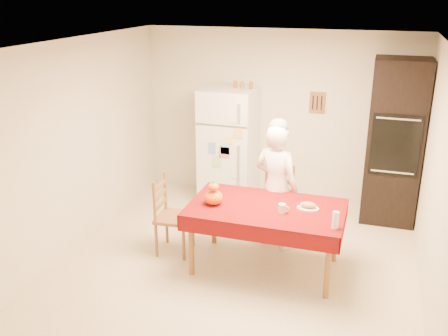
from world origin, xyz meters
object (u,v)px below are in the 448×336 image
at_px(refrigerator, 228,146).
at_px(pumpkin_lower, 214,197).
at_px(chair_left, 169,212).
at_px(oven_cabinet, 395,143).
at_px(dining_table, 266,212).
at_px(wine_glass, 335,220).
at_px(bread_plate, 308,208).
at_px(chair_far, 276,199).
at_px(coffee_mug, 282,208).
at_px(seated_woman, 276,187).

bearing_deg(refrigerator, pumpkin_lower, -77.93).
relative_size(refrigerator, chair_left, 1.79).
xyz_separation_m(oven_cabinet, dining_table, (-1.31, -1.78, -0.41)).
bearing_deg(pumpkin_lower, oven_cabinet, 44.99).
relative_size(wine_glass, bread_plate, 0.73).
height_order(chair_left, bread_plate, chair_left).
bearing_deg(refrigerator, oven_cabinet, 1.18).
height_order(dining_table, bread_plate, bread_plate).
height_order(oven_cabinet, chair_far, oven_cabinet).
xyz_separation_m(oven_cabinet, coffee_mug, (-1.12, -1.88, -0.29)).
distance_m(refrigerator, dining_table, 1.99).
xyz_separation_m(dining_table, bread_plate, (0.44, 0.08, 0.08)).
distance_m(seated_woman, bread_plate, 0.66).
xyz_separation_m(chair_left, wine_glass, (1.96, -0.33, 0.34)).
height_order(chair_far, bread_plate, chair_far).
xyz_separation_m(chair_left, coffee_mug, (1.38, -0.14, 0.30)).
height_order(chair_far, seated_woman, seated_woman).
bearing_deg(wine_glass, oven_cabinet, 75.35).
distance_m(chair_far, chair_left, 1.37).
xyz_separation_m(chair_far, wine_glass, (0.83, -1.11, 0.34)).
xyz_separation_m(refrigerator, dining_table, (0.97, -1.73, -0.16)).
bearing_deg(oven_cabinet, bread_plate, -116.97).
distance_m(chair_far, pumpkin_lower, 1.11).
distance_m(chair_left, coffee_mug, 1.42).
bearing_deg(bread_plate, dining_table, -170.34).
bearing_deg(dining_table, wine_glass, -20.90).
bearing_deg(dining_table, pumpkin_lower, -169.60).
bearing_deg(seated_woman, pumpkin_lower, 67.79).
distance_m(chair_left, pumpkin_lower, 0.71).
xyz_separation_m(refrigerator, chair_left, (-0.22, -1.69, -0.34)).
distance_m(refrigerator, chair_far, 1.33).
distance_m(oven_cabinet, bread_plate, 1.94).
xyz_separation_m(chair_far, bread_plate, (0.50, -0.74, 0.26)).
distance_m(refrigerator, bread_plate, 2.18).
xyz_separation_m(oven_cabinet, pumpkin_lower, (-1.89, -1.89, -0.26)).
distance_m(chair_left, wine_glass, 2.01).
xyz_separation_m(refrigerator, oven_cabinet, (2.28, 0.05, 0.25)).
height_order(refrigerator, bread_plate, refrigerator).
relative_size(refrigerator, bread_plate, 7.08).
bearing_deg(chair_far, coffee_mug, -65.18).
distance_m(refrigerator, pumpkin_lower, 1.88).
bearing_deg(chair_far, refrigerator, 144.26).
xyz_separation_m(refrigerator, pumpkin_lower, (0.39, -1.84, -0.01)).
distance_m(dining_table, chair_left, 1.20).
height_order(dining_table, wine_glass, wine_glass).
height_order(refrigerator, coffee_mug, refrigerator).
xyz_separation_m(oven_cabinet, wine_glass, (-0.54, -2.07, -0.25)).
bearing_deg(chair_left, coffee_mug, -99.34).
relative_size(seated_woman, wine_glass, 8.88).
distance_m(chair_far, coffee_mug, 1.00).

